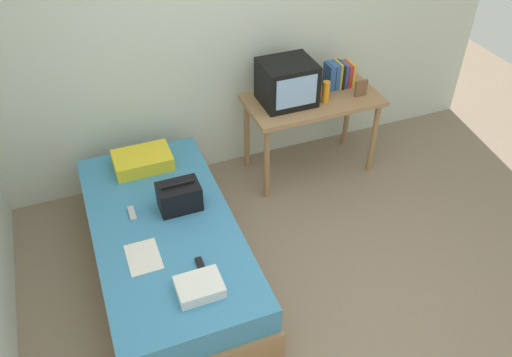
% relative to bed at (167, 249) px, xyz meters
% --- Properties ---
extents(ground_plane, '(8.00, 8.00, 0.00)m').
position_rel_bed_xyz_m(ground_plane, '(0.85, -0.78, -0.24)').
color(ground_plane, '#84705B').
extents(wall_back, '(5.20, 0.10, 2.60)m').
position_rel_bed_xyz_m(wall_back, '(0.85, 1.22, 1.06)').
color(wall_back, silver).
rests_on(wall_back, ground).
extents(bed, '(1.00, 2.00, 0.49)m').
position_rel_bed_xyz_m(bed, '(0.00, 0.00, 0.00)').
color(bed, '#9E754C').
rests_on(bed, ground).
extents(desk, '(1.16, 0.60, 0.75)m').
position_rel_bed_xyz_m(desk, '(1.52, 0.79, 0.42)').
color(desk, '#9E754C').
rests_on(desk, ground).
extents(tv, '(0.44, 0.39, 0.36)m').
position_rel_bed_xyz_m(tv, '(1.29, 0.81, 0.69)').
color(tv, black).
rests_on(tv, desk).
extents(water_bottle, '(0.06, 0.06, 0.19)m').
position_rel_bed_xyz_m(water_bottle, '(1.59, 0.69, 0.61)').
color(water_bottle, orange).
rests_on(water_bottle, desk).
extents(book_row, '(0.24, 0.17, 0.23)m').
position_rel_bed_xyz_m(book_row, '(1.82, 0.89, 0.62)').
color(book_row, '#2D5699').
rests_on(book_row, desk).
extents(picture_frame, '(0.11, 0.02, 0.14)m').
position_rel_bed_xyz_m(picture_frame, '(1.92, 0.67, 0.58)').
color(picture_frame, brown).
rests_on(picture_frame, desk).
extents(pillow, '(0.45, 0.31, 0.11)m').
position_rel_bed_xyz_m(pillow, '(0.01, 0.71, 0.31)').
color(pillow, yellow).
rests_on(pillow, bed).
extents(handbag, '(0.30, 0.20, 0.22)m').
position_rel_bed_xyz_m(handbag, '(0.16, 0.13, 0.35)').
color(handbag, black).
rests_on(handbag, bed).
extents(magazine, '(0.21, 0.29, 0.01)m').
position_rel_bed_xyz_m(magazine, '(-0.19, -0.26, 0.25)').
color(magazine, white).
rests_on(magazine, bed).
extents(remote_dark, '(0.04, 0.16, 0.02)m').
position_rel_bed_xyz_m(remote_dark, '(0.13, -0.48, 0.26)').
color(remote_dark, black).
rests_on(remote_dark, bed).
extents(remote_silver, '(0.04, 0.14, 0.02)m').
position_rel_bed_xyz_m(remote_silver, '(-0.18, 0.18, 0.26)').
color(remote_silver, '#B7B7BC').
rests_on(remote_silver, bed).
extents(folded_towel, '(0.28, 0.22, 0.08)m').
position_rel_bed_xyz_m(folded_towel, '(0.07, -0.66, 0.29)').
color(folded_towel, white).
rests_on(folded_towel, bed).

